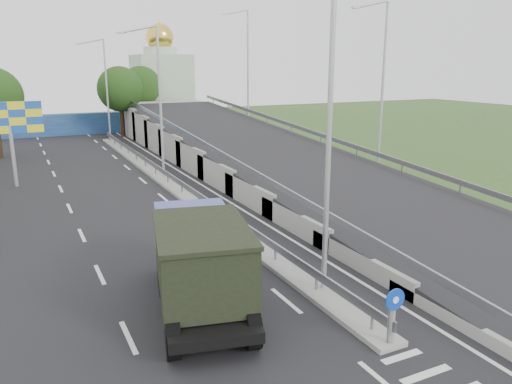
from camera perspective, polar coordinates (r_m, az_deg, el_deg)
road_surface at (r=29.08m, az=-13.47°, el=-1.53°), size 26.00×90.00×0.04m
median at (r=33.52m, az=-10.03°, el=0.93°), size 1.00×44.00×0.20m
overpass_ramp at (r=35.92m, az=1.43°, el=4.73°), size 10.00×50.00×3.50m
median_guardrail at (r=33.37m, az=-10.08°, el=2.01°), size 0.09×44.00×0.71m
sign_bollard at (r=14.71m, az=15.33°, el=-13.49°), size 0.64×0.23×1.67m
lamp_post_near at (r=16.26m, az=7.81°, el=7.28°), size 2.74×0.18×10.08m
lamp_post_mid at (r=34.64m, az=-11.23°, el=10.87°), size 2.74×0.18×10.08m
lamp_post_far at (r=54.18m, az=-16.92°, el=11.71°), size 2.74×0.18×10.08m
blue_wall at (r=59.95m, az=-21.47°, el=7.11°), size 30.00×0.50×2.40m
church at (r=70.03m, az=-10.71°, el=12.14°), size 7.00×7.00×13.80m
billboard at (r=35.57m, az=-26.38°, el=7.12°), size 4.00×0.24×5.50m
tree_median_far at (r=56.51m, az=-15.30°, el=11.27°), size 4.80×4.80×7.60m
tree_ramp_far at (r=64.19m, az=-12.98°, el=11.73°), size 4.80×4.80×7.60m
dump_truck at (r=16.30m, az=-6.49°, el=-7.57°), size 4.02×7.41×3.10m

